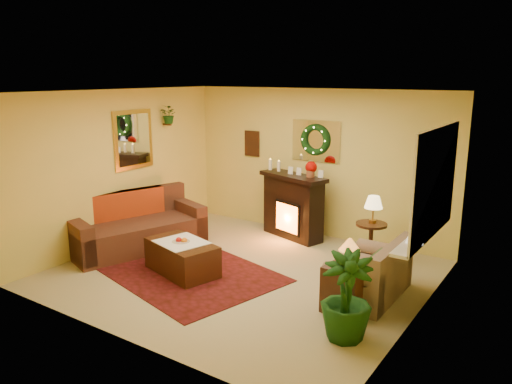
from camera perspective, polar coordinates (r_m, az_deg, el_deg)
The scene contains 31 objects.
floor at distance 7.39m, azimuth -1.53°, elevation -9.24°, with size 5.00×5.00×0.00m, color beige.
ceiling at distance 6.83m, azimuth -1.67°, elevation 11.35°, with size 5.00×5.00×0.00m, color white.
wall_back at distance 8.89m, azimuth 6.85°, elevation 3.29°, with size 5.00×5.00×0.00m, color #EFD88C.
wall_front at distance 5.38m, azimuth -15.63°, elevation -3.75°, with size 5.00×5.00×0.00m, color #EFD88C.
wall_left at distance 8.66m, azimuth -15.23°, elevation 2.65°, with size 4.50×4.50×0.00m, color #EFD88C.
wall_right at distance 5.95m, azimuth 18.46°, elevation -2.33°, with size 4.50×4.50×0.00m, color #EFD88C.
area_rug at distance 7.45m, azimuth -7.65°, elevation -9.12°, with size 2.54×1.90×0.01m, color maroon.
sofa at distance 8.44m, azimuth -13.45°, elevation -3.60°, with size 0.95×2.15×0.93m, color #452414.
red_throw at distance 8.58m, azimuth -12.98°, elevation -3.12°, with size 0.81×1.31×0.02m, color #D34521.
fireplace at distance 8.82m, azimuth 4.25°, elevation -1.73°, with size 1.16×0.37×1.07m, color black.
poinsettia at distance 8.49m, azimuth 6.32°, elevation 2.83°, with size 0.20×0.20×0.20m, color #A40600.
mantel_candle_a at distance 8.90m, azimuth 1.65°, elevation 3.13°, with size 0.06×0.06×0.19m, color white.
mantel_candle_b at distance 8.76m, azimuth 2.62°, elevation 2.96°, with size 0.06×0.06×0.18m, color #F6ECC9.
mantel_mirror at distance 8.81m, azimuth 6.86°, elevation 5.83°, with size 0.92×0.02×0.72m, color white.
wreath at distance 8.77m, azimuth 6.74°, elevation 5.94°, with size 0.55×0.55×0.11m, color #194719.
wall_art at distance 9.51m, azimuth -0.45°, elevation 5.57°, with size 0.32×0.03×0.48m, color #381E11.
gold_mirror at distance 8.77m, azimuth -13.84°, elevation 5.84°, with size 0.03×0.84×1.00m, color gold.
hanging_plant at distance 9.17m, azimuth -9.85°, elevation 7.72°, with size 0.33×0.28×0.36m, color #194719.
loveseat at distance 6.72m, azimuth 12.81°, elevation -8.10°, with size 0.75×1.29×0.75m, color gray.
window_frame at distance 6.41m, azimuth 19.83°, elevation 0.97°, with size 0.03×1.86×1.36m, color white.
window_glass at distance 6.42m, azimuth 19.71°, elevation 0.99°, with size 0.02×1.70×1.22m, color black.
window_sill at distance 6.61m, azimuth 18.49°, elevation -4.68°, with size 0.22×1.86×0.04m, color white.
mini_tree at distance 6.17m, azimuth 17.74°, elevation -4.24°, with size 0.21×0.21×0.32m, color silver.
sill_plant at distance 7.19m, azimuth 19.90°, elevation -1.56°, with size 0.29×0.23×0.52m, color #1A651A.
side_table_round at distance 7.91m, azimuth 12.96°, elevation -5.52°, with size 0.47×0.47×0.62m, color #3C2318.
lamp_cream at distance 7.78m, azimuth 13.27°, elevation -1.59°, with size 0.28×0.28×0.43m, color #FFDF8F.
end_table_square at distance 6.28m, azimuth 10.31°, elevation -11.00°, with size 0.48×0.48×0.58m, color black.
lamp_tiffany at distance 6.13m, azimuth 10.63°, elevation -6.84°, with size 0.26×0.26×0.38m, color orange.
coffee_table at distance 7.40m, azimuth -8.45°, elevation -7.61°, with size 1.12×0.61×0.47m, color #362413.
fruit_bowl at distance 7.33m, azimuth -8.57°, elevation -5.83°, with size 0.26×0.26×0.06m, color beige.
floor_palm at distance 5.60m, azimuth 10.25°, elevation -12.08°, with size 1.66×1.66×2.97m, color #215C1D.
Camera 1 is at (3.96, -5.56, 2.84)m, focal length 35.00 mm.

